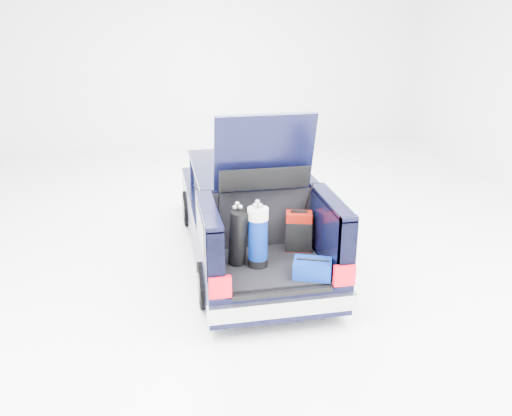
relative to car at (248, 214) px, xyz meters
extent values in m
plane|color=white|center=(0.00, -0.11, -0.67)|extent=(14.00, 14.00, 0.00)
cube|color=black|center=(0.00, 0.54, -0.17)|extent=(1.75, 3.00, 0.70)
cube|color=black|center=(0.00, 2.11, -0.27)|extent=(1.70, 0.30, 0.50)
cube|color=#A9A9B0|center=(0.00, 2.25, -0.34)|extent=(1.72, 0.10, 0.22)
cube|color=black|center=(0.00, 0.04, 0.45)|extent=(1.55, 1.95, 0.54)
cube|color=black|center=(0.00, 0.04, 0.74)|extent=(1.62, 2.05, 0.06)
cube|color=black|center=(0.00, -1.61, -0.32)|extent=(1.75, 1.30, 0.40)
cube|color=black|center=(0.00, -1.59, -0.10)|extent=(1.32, 1.18, 0.05)
cube|color=black|center=(-0.78, -1.61, 0.30)|extent=(0.20, 1.30, 0.85)
cube|color=black|center=(0.78, -1.61, 0.30)|extent=(0.20, 1.30, 0.85)
cube|color=black|center=(-0.78, -1.61, 0.74)|extent=(0.20, 1.30, 0.06)
cube|color=black|center=(0.78, -1.61, 0.74)|extent=(0.20, 1.30, 0.06)
cube|color=black|center=(0.00, -0.99, 0.30)|extent=(1.36, 0.08, 0.84)
cube|color=#A9A9B0|center=(0.00, -2.29, -0.29)|extent=(1.80, 0.12, 0.20)
cube|color=red|center=(-0.74, -2.26, 0.05)|extent=(0.26, 0.07, 0.26)
cube|color=red|center=(0.74, -2.26, 0.05)|extent=(0.26, 0.07, 0.26)
cube|color=black|center=(0.00, -2.25, -0.12)|extent=(1.20, 0.06, 0.06)
cube|color=black|center=(0.00, -1.16, 1.29)|extent=(1.28, 0.33, 1.03)
cube|color=black|center=(0.00, -1.12, 1.43)|extent=(0.95, 0.17, 0.54)
cylinder|color=black|center=(-0.82, 1.34, -0.36)|extent=(0.20, 0.62, 0.62)
cylinder|color=slate|center=(-0.82, 1.34, -0.36)|extent=(0.23, 0.36, 0.36)
cylinder|color=black|center=(0.82, 1.34, -0.36)|extent=(0.20, 0.62, 0.62)
cylinder|color=slate|center=(0.82, 1.34, -0.36)|extent=(0.23, 0.36, 0.36)
cylinder|color=black|center=(-0.82, -1.46, -0.36)|extent=(0.20, 0.62, 0.62)
cylinder|color=slate|center=(-0.82, -1.46, -0.36)|extent=(0.23, 0.36, 0.36)
cylinder|color=black|center=(0.82, -1.46, -0.36)|extent=(0.20, 0.62, 0.62)
cylinder|color=slate|center=(0.82, -1.46, -0.36)|extent=(0.23, 0.36, 0.36)
cube|color=#6F0B03|center=(0.46, -1.23, 0.20)|extent=(0.38, 0.29, 0.54)
cube|color=black|center=(0.46, -1.23, 0.48)|extent=(0.22, 0.10, 0.03)
cube|color=black|center=(0.46, -1.34, 0.14)|extent=(0.34, 0.11, 0.41)
cylinder|color=black|center=(-0.40, -1.51, 0.30)|extent=(0.33, 0.39, 0.77)
cube|color=white|center=(-0.40, -1.42, 0.32)|extent=(0.09, 0.05, 0.27)
sphere|color=#99999E|center=(-0.44, -1.50, 0.70)|extent=(0.06, 0.06, 0.06)
sphere|color=#99999E|center=(-0.38, -1.54, 0.72)|extent=(0.06, 0.06, 0.06)
cylinder|color=black|center=(-0.17, -1.58, -0.02)|extent=(0.30, 0.30, 0.10)
cylinder|color=navy|center=(-0.17, -1.58, 0.30)|extent=(0.27, 0.27, 0.56)
cylinder|color=white|center=(-0.17, -1.58, 0.63)|extent=(0.30, 0.30, 0.14)
sphere|color=#99999E|center=(-0.14, -1.56, 0.73)|extent=(0.06, 0.06, 0.06)
sphere|color=#99999E|center=(-0.17, -1.54, 0.77)|extent=(0.06, 0.06, 0.06)
cube|color=navy|center=(0.42, -2.01, 0.04)|extent=(0.53, 0.44, 0.22)
cylinder|color=black|center=(0.42, -2.01, 0.16)|extent=(0.38, 0.16, 0.02)
camera|label=1|loc=(-1.38, -7.62, 3.10)|focal=38.00mm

